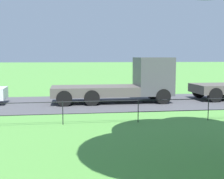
# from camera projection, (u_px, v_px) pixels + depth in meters

# --- Properties ---
(street_strip) EXTENTS (80.00, 6.66, 0.01)m
(street_strip) POSITION_uv_depth(u_px,v_px,m) (91.00, 103.00, 18.13)
(street_strip) COLOR #4C4C51
(street_strip) RESTS_ON ground
(park_fence) EXTENTS (28.59, 0.04, 1.00)m
(park_fence) POSITION_uv_depth(u_px,v_px,m) (101.00, 108.00, 12.44)
(park_fence) COLOR black
(park_fence) RESTS_ON ground
(flatbed_truck_left) EXTENTS (7.31, 2.44, 2.75)m
(flatbed_truck_left) POSITION_uv_depth(u_px,v_px,m) (130.00, 82.00, 18.34)
(flatbed_truck_left) COLOR #4C4C51
(flatbed_truck_left) RESTS_ON ground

